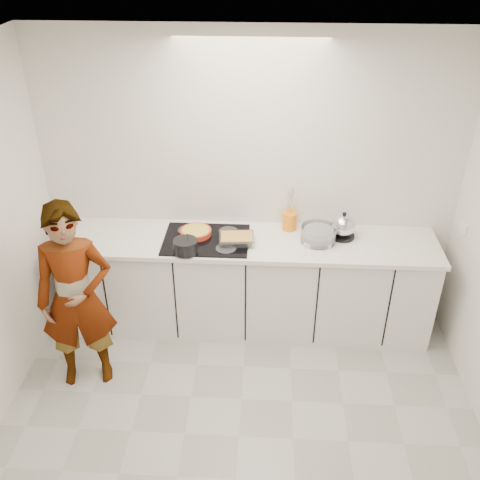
# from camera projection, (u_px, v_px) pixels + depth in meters

# --- Properties ---
(floor) EXTENTS (3.60, 3.20, 0.00)m
(floor) POSITION_uv_depth(u_px,v_px,m) (239.00, 436.00, 3.92)
(floor) COLOR #ADADA8
(floor) RESTS_ON ground
(ceiling) EXTENTS (3.60, 3.20, 0.00)m
(ceiling) POSITION_uv_depth(u_px,v_px,m) (238.00, 78.00, 2.58)
(ceiling) COLOR white
(ceiling) RESTS_ON wall_back
(wall_back) EXTENTS (3.60, 0.00, 2.60)m
(wall_back) POSITION_uv_depth(u_px,v_px,m) (249.00, 183.00, 4.62)
(wall_back) COLOR silver
(wall_back) RESTS_ON ground
(base_cabinets) EXTENTS (3.20, 0.58, 0.87)m
(base_cabinets) POSITION_uv_depth(u_px,v_px,m) (247.00, 286.00, 4.79)
(base_cabinets) COLOR white
(base_cabinets) RESTS_ON floor
(countertop) EXTENTS (3.24, 0.64, 0.04)m
(countertop) POSITION_uv_depth(u_px,v_px,m) (247.00, 242.00, 4.55)
(countertop) COLOR white
(countertop) RESTS_ON base_cabinets
(hob) EXTENTS (0.72, 0.54, 0.01)m
(hob) POSITION_uv_depth(u_px,v_px,m) (206.00, 240.00, 4.54)
(hob) COLOR black
(hob) RESTS_ON countertop
(tart_dish) EXTENTS (0.31, 0.31, 0.04)m
(tart_dish) POSITION_uv_depth(u_px,v_px,m) (196.00, 232.00, 4.59)
(tart_dish) COLOR red
(tart_dish) RESTS_ON hob
(saucepan) EXTENTS (0.23, 0.23, 0.19)m
(saucepan) POSITION_uv_depth(u_px,v_px,m) (186.00, 246.00, 4.33)
(saucepan) COLOR black
(saucepan) RESTS_ON hob
(baking_dish) EXTENTS (0.31, 0.24, 0.06)m
(baking_dish) POSITION_uv_depth(u_px,v_px,m) (237.00, 238.00, 4.48)
(baking_dish) COLOR silver
(baking_dish) RESTS_ON hob
(mixing_bowl) EXTENTS (0.38, 0.38, 0.14)m
(mixing_bowl) POSITION_uv_depth(u_px,v_px,m) (318.00, 235.00, 4.50)
(mixing_bowl) COLOR silver
(mixing_bowl) RESTS_ON countertop
(tea_towel) EXTENTS (0.23, 0.16, 0.04)m
(tea_towel) POSITION_uv_depth(u_px,v_px,m) (317.00, 242.00, 4.48)
(tea_towel) COLOR white
(tea_towel) RESTS_ON countertop
(kettle) EXTENTS (0.27, 0.27, 0.24)m
(kettle) POSITION_uv_depth(u_px,v_px,m) (343.00, 227.00, 4.54)
(kettle) COLOR black
(kettle) RESTS_ON countertop
(utensil_crock) EXTENTS (0.14, 0.14, 0.16)m
(utensil_crock) POSITION_uv_depth(u_px,v_px,m) (290.00, 221.00, 4.67)
(utensil_crock) COLOR orange
(utensil_crock) RESTS_ON countertop
(cook) EXTENTS (0.65, 0.50, 1.59)m
(cook) POSITION_uv_depth(u_px,v_px,m) (76.00, 298.00, 4.04)
(cook) COLOR white
(cook) RESTS_ON floor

